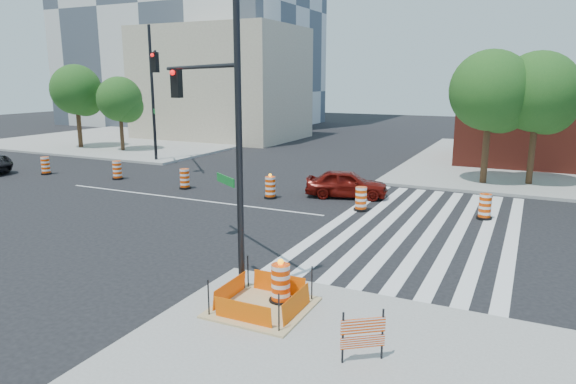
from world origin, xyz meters
name	(u,v)px	position (x,y,z in m)	size (l,w,h in m)	color
ground	(185,199)	(0.00, 0.00, 0.00)	(120.00, 120.00, 0.00)	black
sidewalk_nw	(145,138)	(-18.00, 18.00, 0.07)	(22.00, 22.00, 0.15)	gray
crosswalk_east	(421,227)	(10.95, 0.00, 0.01)	(6.75, 13.50, 0.01)	silver
lane_centerline	(185,199)	(0.00, 0.00, 0.01)	(14.00, 0.12, 0.01)	silver
excavation_pit	(262,306)	(9.00, -9.00, 0.22)	(2.20, 2.20, 0.90)	tan
beige_midrise	(222,84)	(-12.00, 22.00, 5.00)	(14.00, 10.00, 10.00)	tan
red_coupe	(347,184)	(6.71, 3.58, 0.65)	(1.54, 3.83, 1.31)	#5D0C07
signal_pole_se	(215,117)	(6.73, -7.37, 4.50)	(4.63, 3.24, 7.31)	black
signal_pole_nw	(153,81)	(-7.16, 6.73, 5.32)	(4.55, 4.96, 8.70)	black
pit_drum	(281,285)	(9.26, -8.52, 0.62)	(0.57, 0.57, 1.13)	black
barricade	(363,333)	(11.85, -10.19, 0.73)	(0.74, 0.56, 1.05)	#E54204
tree_north_a	(77,93)	(-17.91, 10.53, 4.40)	(3.89, 3.86, 6.57)	#382314
tree_north_b	(120,102)	(-13.66, 10.64, 3.79)	(3.32, 3.32, 5.65)	#382314
tree_north_c	(491,95)	(12.31, 9.35, 4.67)	(4.09, 4.09, 6.95)	#382314
tree_north_d	(539,96)	(14.48, 10.08, 4.61)	(4.04, 4.04, 6.87)	#382314
median_drum_0	(46,166)	(-11.12, 1.57, 0.48)	(0.60, 0.60, 1.02)	black
median_drum_1	(117,171)	(-6.25, 2.23, 0.48)	(0.60, 0.60, 1.02)	black
median_drum_2	(185,179)	(-1.34, 1.82, 0.48)	(0.60, 0.60, 1.02)	black
median_drum_3	(270,188)	(3.57, 1.82, 0.49)	(0.60, 0.60, 1.18)	black
median_drum_4	(361,200)	(8.10, 1.44, 0.48)	(0.60, 0.60, 1.02)	black
median_drum_5	(485,207)	(12.97, 2.29, 0.48)	(0.60, 0.60, 1.02)	black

